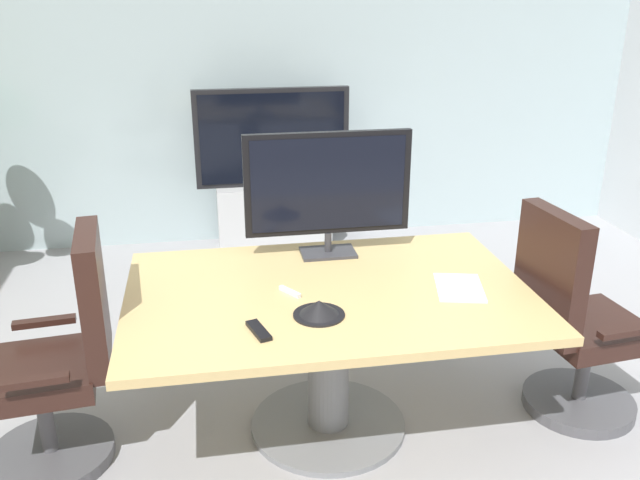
% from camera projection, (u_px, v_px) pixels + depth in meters
% --- Properties ---
extents(ground_plane, '(7.28, 7.28, 0.00)m').
position_uv_depth(ground_plane, '(339.00, 464.00, 3.10)').
color(ground_plane, '#99999E').
extents(wall_back_glass_partition, '(6.28, 0.10, 2.80)m').
position_uv_depth(wall_back_glass_partition, '(265.00, 69.00, 5.42)').
color(wall_back_glass_partition, '#9EB2B7').
rests_on(wall_back_glass_partition, ground).
extents(conference_table, '(1.83, 1.22, 0.75)m').
position_uv_depth(conference_table, '(329.00, 327.00, 3.16)').
color(conference_table, tan).
rests_on(conference_table, ground).
extents(office_chair_left, '(0.62, 0.60, 1.09)m').
position_uv_depth(office_chair_left, '(61.00, 371.00, 2.99)').
color(office_chair_left, '#4C4C51').
rests_on(office_chair_left, ground).
extents(office_chair_right, '(0.62, 0.60, 1.09)m').
position_uv_depth(office_chair_right, '(573.00, 332.00, 3.33)').
color(office_chair_right, '#4C4C51').
rests_on(office_chair_right, ground).
extents(tv_monitor, '(0.84, 0.18, 0.64)m').
position_uv_depth(tv_monitor, '(328.00, 187.00, 3.38)').
color(tv_monitor, '#333338').
rests_on(tv_monitor, conference_table).
extents(wall_display_unit, '(1.20, 0.36, 1.31)m').
position_uv_depth(wall_display_unit, '(273.00, 197.00, 5.43)').
color(wall_display_unit, '#B7BABC').
rests_on(wall_display_unit, ground).
extents(conference_phone, '(0.22, 0.22, 0.07)m').
position_uv_depth(conference_phone, '(319.00, 309.00, 2.85)').
color(conference_phone, black).
rests_on(conference_phone, conference_table).
extents(remote_control, '(0.10, 0.18, 0.02)m').
position_uv_depth(remote_control, '(259.00, 331.00, 2.72)').
color(remote_control, black).
rests_on(remote_control, conference_table).
extents(whiteboard_marker, '(0.09, 0.12, 0.02)m').
position_uv_depth(whiteboard_marker, '(290.00, 292.00, 3.05)').
color(whiteboard_marker, silver).
rests_on(whiteboard_marker, conference_table).
extents(paper_notepad, '(0.27, 0.34, 0.01)m').
position_uv_depth(paper_notepad, '(459.00, 287.00, 3.11)').
color(paper_notepad, white).
rests_on(paper_notepad, conference_table).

